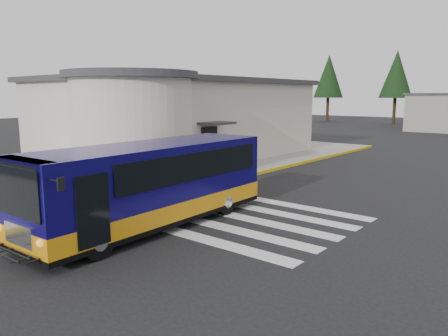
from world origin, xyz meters
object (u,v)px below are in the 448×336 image
Objects in this scene: transit_bus at (150,187)px; bollard at (94,193)px; pedestrian_a at (42,193)px; pedestrian_b at (38,173)px.

transit_bus is 8.55× the size of bollard.
transit_bus reaches higher than pedestrian_a.
transit_bus is at bearing 74.73° from pedestrian_b.
transit_bus is 5.30× the size of pedestrian_b.
pedestrian_a is 1.44× the size of bollard.
transit_bus is 2.71m from bollard.
pedestrian_a reaches higher than bollard.
pedestrian_a is 1.67m from bollard.
transit_bus is at bearing -57.54° from pedestrian_a.
pedestrian_b reaches higher than bollard.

